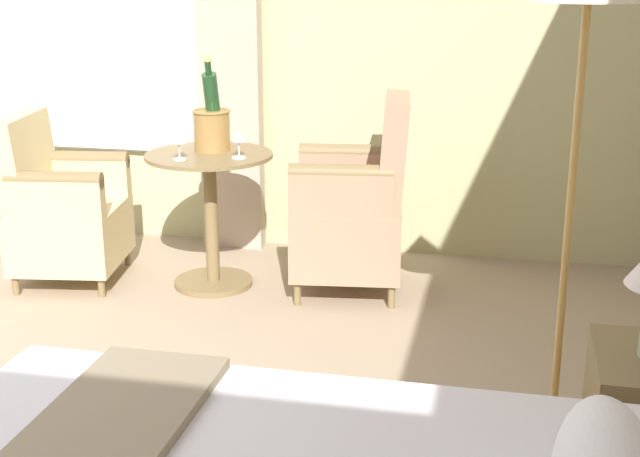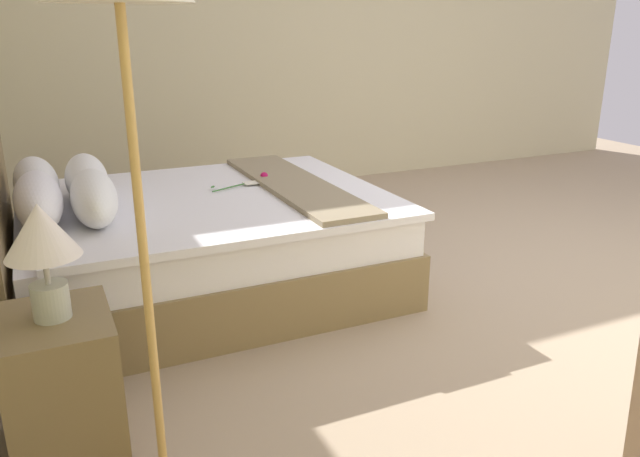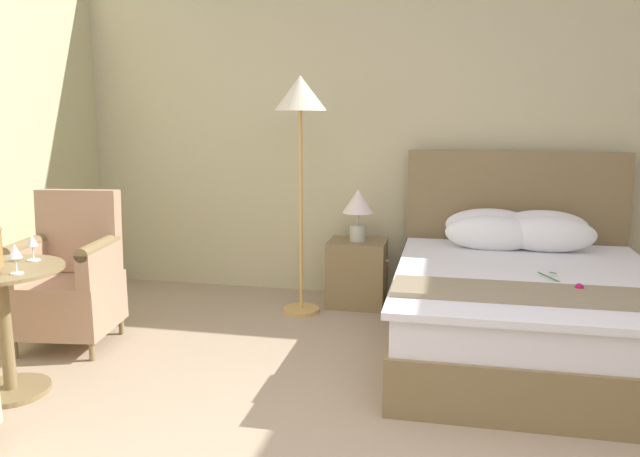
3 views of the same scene
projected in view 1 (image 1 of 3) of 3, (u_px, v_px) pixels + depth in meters
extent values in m
cube|color=white|center=(90.00, 7.00, 5.26)|extent=(0.02, 1.40, 1.72)
cube|color=white|center=(87.00, 7.00, 5.23)|extent=(0.02, 1.33, 1.68)
cube|color=#BAA996|center=(229.00, 27.00, 5.03)|extent=(0.10, 0.36, 2.60)
cylinder|color=tan|center=(551.00, 433.00, 3.24)|extent=(0.28, 0.28, 0.03)
cylinder|color=tan|center=(568.00, 231.00, 3.02)|extent=(0.03, 0.03, 1.51)
cylinder|color=olive|center=(214.00, 282.00, 4.75)|extent=(0.41, 0.41, 0.03)
cylinder|color=olive|center=(211.00, 222.00, 4.65)|extent=(0.07, 0.07, 0.69)
cylinder|color=olive|center=(209.00, 155.00, 4.55)|extent=(0.66, 0.66, 0.02)
cylinder|color=olive|center=(212.00, 131.00, 4.60)|extent=(0.19, 0.19, 0.20)
torus|color=olive|center=(211.00, 111.00, 4.57)|extent=(0.20, 0.20, 0.02)
cylinder|color=white|center=(211.00, 115.00, 4.57)|extent=(0.16, 0.16, 0.03)
cylinder|color=#1E4723|center=(212.00, 100.00, 4.57)|extent=(0.15, 0.08, 0.30)
cylinder|color=#193D1E|center=(208.00, 68.00, 4.47)|extent=(0.05, 0.03, 0.08)
sphere|color=gold|center=(208.00, 61.00, 4.46)|extent=(0.04, 0.04, 0.04)
cylinder|color=white|center=(180.00, 159.00, 4.40)|extent=(0.06, 0.06, 0.01)
cylinder|color=white|center=(179.00, 151.00, 4.39)|extent=(0.01, 0.01, 0.08)
cone|color=white|center=(179.00, 136.00, 4.37)|extent=(0.07, 0.07, 0.07)
cylinder|color=white|center=(239.00, 158.00, 4.44)|extent=(0.07, 0.07, 0.01)
cylinder|color=white|center=(239.00, 149.00, 4.43)|extent=(0.01, 0.01, 0.08)
cone|color=white|center=(238.00, 135.00, 4.41)|extent=(0.06, 0.06, 0.06)
cylinder|color=olive|center=(307.00, 261.00, 4.94)|extent=(0.04, 0.04, 0.12)
cylinder|color=olive|center=(297.00, 294.00, 4.46)|extent=(0.04, 0.04, 0.12)
cylinder|color=olive|center=(392.00, 263.00, 4.90)|extent=(0.04, 0.04, 0.12)
cylinder|color=olive|center=(392.00, 296.00, 4.42)|extent=(0.04, 0.04, 0.12)
cube|color=tan|center=(347.00, 236.00, 4.61)|extent=(0.65, 0.62, 0.34)
cube|color=tan|center=(393.00, 152.00, 4.47)|extent=(0.57, 0.22, 0.56)
cube|color=tan|center=(347.00, 173.00, 4.76)|extent=(0.15, 0.51, 0.22)
cylinder|color=olive|center=(347.00, 153.00, 4.73)|extent=(0.15, 0.51, 0.09)
cube|color=tan|center=(341.00, 196.00, 4.31)|extent=(0.15, 0.51, 0.22)
cylinder|color=olive|center=(341.00, 173.00, 4.27)|extent=(0.15, 0.51, 0.09)
cylinder|color=olive|center=(102.00, 287.00, 4.57)|extent=(0.04, 0.04, 0.10)
cylinder|color=olive|center=(128.00, 256.00, 5.05)|extent=(0.04, 0.04, 0.10)
cylinder|color=olive|center=(16.00, 285.00, 4.60)|extent=(0.04, 0.04, 0.10)
cylinder|color=olive|center=(50.00, 254.00, 5.08)|extent=(0.04, 0.04, 0.10)
cube|color=beige|center=(71.00, 234.00, 4.77)|extent=(0.66, 0.61, 0.31)
cube|color=beige|center=(25.00, 161.00, 4.66)|extent=(0.57, 0.24, 0.49)
cube|color=beige|center=(55.00, 200.00, 4.46)|extent=(0.16, 0.50, 0.20)
cylinder|color=olive|center=(54.00, 180.00, 4.43)|extent=(0.16, 0.50, 0.09)
cube|color=beige|center=(85.00, 177.00, 4.92)|extent=(0.16, 0.50, 0.20)
cylinder|color=olive|center=(84.00, 159.00, 4.89)|extent=(0.16, 0.50, 0.09)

